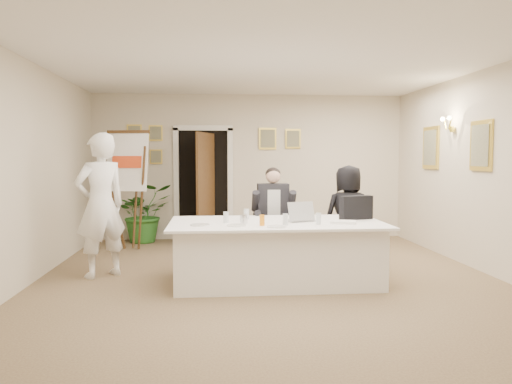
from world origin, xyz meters
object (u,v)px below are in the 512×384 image
Objects in this scene: potted_palm at (144,213)px; laptop_bag at (356,208)px; laptop at (299,210)px; steel_jug at (244,219)px; conference_table at (276,252)px; flip_chart at (130,197)px; oj_glass at (262,220)px; paper_stack at (343,222)px; standing_woman at (348,215)px; seated_man at (273,215)px; standing_man at (101,205)px.

potted_palm is 2.47× the size of laptop_bag.
laptop is 0.75m from steel_jug.
conference_table is at bearing -56.95° from potted_palm.
laptop_bag is 1.52m from steel_jug.
laptop is at bearing 171.42° from laptop_bag.
flip_chart is 15.36× the size of oj_glass.
conference_table is at bearing 58.45° from oj_glass.
potted_palm is 4.02m from oj_glass.
flip_chart reaches higher than laptop.
paper_stack is at bearing -142.44° from laptop_bag.
laptop is at bearing 39.45° from standing_woman.
standing_woman is (1.08, -0.18, 0.01)m from seated_man.
seated_man is at bearing 67.19° from steel_jug.
seated_man is at bearing 83.17° from laptop.
standing_man is (-2.37, -0.58, 0.23)m from seated_man.
flip_chart reaches higher than standing_man.
standing_man reaches higher than potted_palm.
standing_man is 2.62m from laptop.
paper_stack is (0.80, -0.22, 0.40)m from conference_table.
oj_glass is (1.87, -3.55, 0.29)m from potted_palm.
potted_palm is at bearing 108.69° from laptop.
standing_woman reaches higher than laptop_bag.
flip_chart reaches higher than paper_stack.
standing_man reaches higher than laptop.
flip_chart is at bearing 143.52° from seated_man.
paper_stack is at bearing -40.89° from flip_chart.
standing_woman is 1.87m from oj_glass.
flip_chart is at bearing 129.48° from laptop_bag.
conference_table is 0.61m from oj_glass.
laptop reaches higher than conference_table.
conference_table is 1.82× the size of standing_woman.
oj_glass is at bearing 36.99° from standing_woman.
steel_jug is at bearing 176.22° from laptop.
laptop_bag is (1.07, 0.15, 0.54)m from conference_table.
conference_table is 24.37× the size of steel_jug.
seated_man is 0.76× the size of standing_man.
seated_man is 3.04m from potted_palm.
standing_man is 5.19× the size of laptop.
laptop is (2.38, -3.15, 0.37)m from potted_palm.
laptop_bag is (0.77, 0.10, 0.02)m from laptop.
standing_man is (-2.28, 0.50, 0.56)m from conference_table.
paper_stack is at bearing -49.82° from potted_palm.
oj_glass reaches higher than steel_jug.
conference_table is 3.82m from potted_palm.
potted_palm is at bearing 81.73° from flip_chart.
oj_glass reaches higher than paper_stack.
laptop_bag reaches higher than paper_stack.
laptop is (2.50, -2.34, -0.01)m from flip_chart.
paper_stack is at bearing -46.09° from laptop.
oj_glass is at bearing 119.24° from standing_man.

